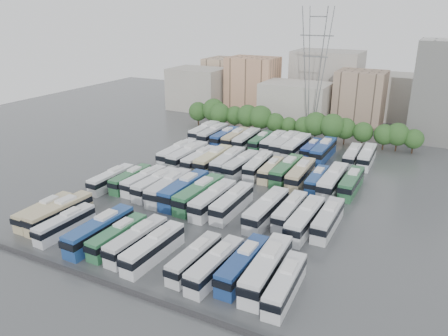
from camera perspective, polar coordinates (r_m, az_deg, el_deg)
The scene contains 57 objects.
ground at distance 83.85m, azimuth -0.06°, elevation -3.36°, with size 220.00×220.00×0.00m, color #424447.
parapet at distance 59.99m, azimuth -15.15°, elevation -14.36°, with size 56.00×0.50×0.50m, color #2D2D30.
tree_line at distance 120.20m, azimuth 8.08°, elevation 6.07°, with size 65.11×8.10×8.48m.
city_buildings at distance 148.71m, azimuth 10.28°, elevation 10.01°, with size 102.00×35.00×20.00m.
apartment_tower at distance 127.93m, azimuth 26.64°, elevation 8.90°, with size 14.00×14.00×26.00m, color silver.
electricity_pylon at distance 123.73m, azimuth 11.75°, elevation 12.94°, with size 9.00×6.91×33.83m.
bus_r0_s0 at distance 78.85m, azimuth -22.43°, elevation -5.25°, with size 2.64×11.19×3.50m.
bus_r0_s1 at distance 76.90m, azimuth -20.67°, elevation -5.48°, with size 3.25×12.55×3.90m.
bus_r0_s2 at distance 73.40m, azimuth -20.05°, elevation -6.86°, with size 2.81×11.01×3.43m.
bus_r0_s4 at distance 69.14m, azimuth -15.92°, elevation -7.82°, with size 3.11×12.99×4.06m.
bus_r0_s5 at distance 67.36m, azimuth -13.70°, elevation -8.64°, with size 2.74×11.26×3.51m.
bus_r0_s6 at distance 65.55m, azimuth -11.33°, elevation -9.20°, with size 3.02×11.92×3.71m.
bus_r0_s7 at distance 63.19m, azimuth -9.20°, elevation -10.24°, with size 3.03×12.00×3.74m.
bus_r0_s9 at distance 60.56m, azimuth -3.87°, elevation -11.63°, with size 2.74×11.03×3.44m.
bus_r0_s10 at distance 58.81m, azimuth -1.14°, elevation -12.50°, with size 3.13×11.84×3.68m.
bus_r0_s11 at distance 58.84m, azimuth 2.53°, elevation -12.44°, with size 2.75×12.12×3.79m.
bus_r0_s12 at distance 57.88m, azimuth 5.60°, elevation -12.90°, with size 3.48×13.51×4.20m.
bus_r0_s13 at distance 55.86m, azimuth 8.02°, elevation -14.76°, with size 3.00×11.54×3.59m.
bus_r1_s0 at distance 89.04m, azimuth -14.49°, elevation -1.37°, with size 2.60×11.39×3.57m.
bus_r1_s1 at distance 88.40m, azimuth -12.10°, elevation -1.36°, with size 2.66×11.11×3.47m.
bus_r1_s2 at distance 86.83m, azimuth -10.41°, elevation -1.61°, with size 2.97×11.48×3.57m.
bus_r1_s3 at distance 84.37m, azimuth -8.87°, elevation -2.09°, with size 3.04×12.21×3.80m.
bus_r1_s4 at distance 82.24m, azimuth -7.22°, elevation -2.51°, with size 3.44×13.08×4.07m.
bus_r1_s5 at distance 80.77m, azimuth -5.21°, elevation -2.79°, with size 2.99×13.57×4.25m.
bus_r1_s6 at distance 78.80m, azimuth -3.24°, elevation -3.37°, with size 3.51×13.49×4.20m.
bus_r1_s7 at distance 76.65m, azimuth -1.43°, elevation -4.12°, with size 3.01×12.90×4.03m.
bus_r1_s8 at distance 75.71m, azimuth 1.08°, elevation -4.49°, with size 2.72×12.43×3.90m.
bus_r1_s10 at distance 73.16m, azimuth 5.55°, elevation -5.41°, with size 3.25×13.31×4.15m.
bus_r1_s11 at distance 73.90m, azimuth 8.61°, elevation -5.51°, with size 2.58×11.53×3.61m.
bus_r1_s12 at distance 70.98m, azimuth 10.54°, elevation -6.58°, with size 3.03×12.89×4.03m.
bus_r1_s13 at distance 72.02m, azimuth 13.42°, elevation -6.52°, with size 2.66×11.98×3.76m.
bus_r2_s1 at distance 101.34m, azimuth -6.13°, elevation 1.98°, with size 2.87×12.97×4.06m.
bus_r2_s2 at distance 99.05m, azimuth -4.75°, elevation 1.63°, with size 3.28×13.46×4.20m.
bus_r2_s3 at distance 97.22m, azimuth -3.17°, elevation 1.19°, with size 2.83×12.17×3.80m.
bus_r2_s4 at distance 96.09m, azimuth -1.40°, elevation 1.10°, with size 3.05×13.37×4.19m.
bus_r2_s5 at distance 94.91m, azimuth 0.53°, elevation 0.84°, with size 3.39×13.25×4.13m.
bus_r2_s6 at distance 93.31m, azimuth 2.28°, elevation 0.43°, with size 3.24×12.78×3.98m.
bus_r2_s7 at distance 93.45m, azimuth 4.50°, elevation 0.37°, with size 3.30×12.40×3.85m.
bus_r2_s8 at distance 91.87m, azimuth 6.16°, elevation -0.20°, with size 2.79×10.87×3.38m.
bus_r2_s9 at distance 90.96m, azimuth 8.18°, elevation -0.28°, with size 3.05×13.07×4.09m.
bus_r2_s10 at distance 89.38m, azimuth 9.97°, elevation -0.77°, with size 3.14×12.97×4.05m.
bus_r2_s11 at distance 88.03m, azimuth 12.04°, elevation -1.47°, with size 2.61×10.91×3.41m.
bus_r2_s12 at distance 86.89m, azimuth 14.01°, elevation -1.63°, with size 2.99×13.63×4.28m.
bus_r2_s13 at distance 87.54m, azimuth 16.30°, elevation -1.84°, with size 2.71×12.25×3.84m.
bus_r3_s0 at distance 118.49m, azimuth -2.58°, elevation 4.78°, with size 2.93×12.88×4.03m.
bus_r3_s1 at distance 115.86m, azimuth -1.42°, elevation 4.45°, with size 3.01×13.02×4.07m.
bus_r3_s2 at distance 113.95m, azimuth 0.11°, elevation 4.10°, with size 2.75×12.04×3.77m.
bus_r3_s3 at distance 112.86m, azimuth 1.50°, elevation 3.95°, with size 2.90×12.24×3.82m.
bus_r3_s4 at distance 111.27m, azimuth 2.96°, elevation 3.74°, with size 3.22×12.91×4.02m.
bus_r3_s5 at distance 110.80m, azimuth 4.81°, elevation 3.50°, with size 2.78×11.46×3.58m.
bus_r3_s6 at distance 110.15m, azimuth 6.47°, elevation 3.42°, with size 2.78×12.34×3.87m.
bus_r3_s7 at distance 108.11m, azimuth 7.96°, elevation 3.14°, with size 3.35×13.72×4.28m.
bus_r3_s8 at distance 106.72m, azimuth 9.43°, elevation 2.83°, with size 3.33×13.72×4.28m.
bus_r3_s9 at distance 106.92m, azimuth 11.36°, elevation 2.49°, with size 2.61×10.86×3.39m.
bus_r3_s10 at distance 104.74m, azimuth 12.85°, elevation 2.24°, with size 3.04×13.52×4.24m.
bus_r3_s12 at distance 103.80m, azimuth 16.43°, elevation 1.57°, with size 2.90×11.70×3.65m.
bus_r3_s13 at distance 103.94m, azimuth 18.16°, elevation 1.46°, with size 3.01×12.27×3.83m.
Camera 1 is at (35.21, -68.24, 33.69)m, focal length 35.00 mm.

